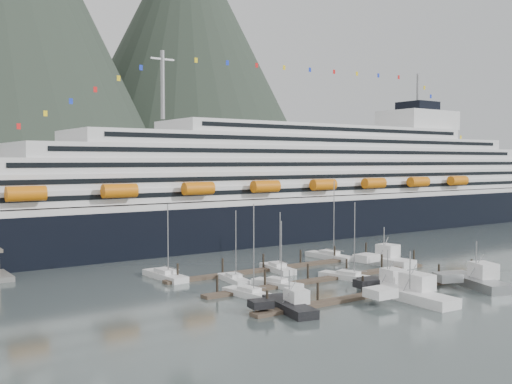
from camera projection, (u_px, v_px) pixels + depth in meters
ground at (359, 280)px, 103.00m from camera, size 1600.00×1600.00×0.00m
cruise_ship at (296, 191)px, 164.52m from camera, size 210.00×30.40×50.30m
dock_near at (382, 292)px, 92.02m from camera, size 48.18×2.28×3.20m
dock_mid at (325, 278)px, 102.67m from camera, size 48.18×2.28×3.20m
dock_far at (280, 267)px, 113.31m from camera, size 48.18×2.28×3.20m
sailboat_a at (234, 280)px, 101.17m from camera, size 3.63×8.67×12.60m
sailboat_b at (249, 294)px, 89.96m from camera, size 3.99×10.00×14.55m
sailboat_c at (277, 284)px, 97.25m from camera, size 4.79×9.43×11.23m
sailboat_d at (349, 277)px, 103.12m from camera, size 5.51×11.03×13.85m
sailboat_e at (165, 276)px, 103.93m from camera, size 3.57×11.37×13.65m
sailboat_f at (278, 269)px, 110.87m from camera, size 4.23×9.93×11.58m
sailboat_g at (330, 257)px, 125.11m from camera, size 4.04×11.83×16.90m
trawler_a at (288, 305)px, 81.63m from camera, size 8.51×11.65×6.14m
trawler_b at (387, 285)px, 94.19m from camera, size 8.71×11.42×7.19m
trawler_c at (409, 293)px, 88.03m from camera, size 11.07×15.69×7.97m
trawler_d at (475, 281)px, 97.23m from camera, size 11.54×14.33×8.24m
trawler_e at (383, 260)px, 117.90m from camera, size 9.87×12.94×8.27m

